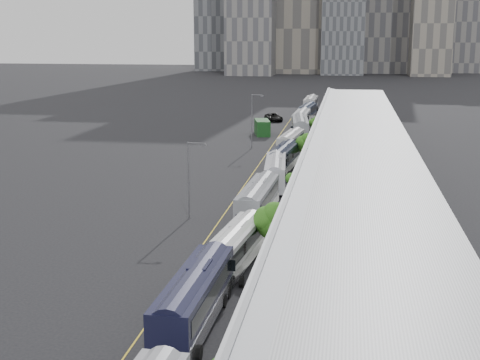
% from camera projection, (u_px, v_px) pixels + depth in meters
% --- Properties ---
extents(sidewalk, '(10.00, 170.00, 0.12)m').
position_uv_depth(sidewalk, '(323.00, 205.00, 76.30)').
color(sidewalk, gray).
rests_on(sidewalk, ground).
extents(lane_line, '(0.12, 160.00, 0.02)m').
position_uv_depth(lane_line, '(233.00, 202.00, 77.95)').
color(lane_line, gold).
rests_on(lane_line, ground).
extents(depot, '(12.45, 160.40, 7.20)m').
position_uv_depth(depot, '(360.00, 177.00, 74.94)').
color(depot, gray).
rests_on(depot, ground).
extents(bus_1, '(2.98, 13.30, 3.87)m').
position_uv_depth(bus_1, '(195.00, 303.00, 44.51)').
color(bus_1, black).
rests_on(bus_1, ground).
extents(bus_2, '(3.62, 12.17, 3.51)m').
position_uv_depth(bus_2, '(236.00, 251.00, 55.71)').
color(bus_2, silver).
rests_on(bus_2, ground).
extents(bus_3, '(3.17, 13.25, 3.85)m').
position_uv_depth(bus_3, '(258.00, 203.00, 70.69)').
color(bus_3, gray).
rests_on(bus_3, ground).
extents(bus_4, '(3.67, 12.79, 3.69)m').
position_uv_depth(bus_4, '(275.00, 174.00, 85.62)').
color(bus_4, silver).
rests_on(bus_4, ground).
extents(bus_5, '(3.67, 12.73, 3.67)m').
position_uv_depth(bus_5, '(283.00, 160.00, 95.29)').
color(bus_5, black).
rests_on(bus_5, ground).
extents(bus_6, '(3.63, 12.29, 3.54)m').
position_uv_depth(bus_6, '(291.00, 144.00, 109.28)').
color(bus_6, silver).
rests_on(bus_6, ground).
extents(bus_7, '(4.11, 14.05, 4.05)m').
position_uv_depth(bus_7, '(300.00, 129.00, 125.01)').
color(bus_7, gray).
rests_on(bus_7, ground).
extents(bus_8, '(3.04, 13.21, 3.84)m').
position_uv_depth(bus_8, '(301.00, 121.00, 137.13)').
color(bus_8, silver).
rests_on(bus_8, ground).
extents(bus_9, '(3.61, 12.63, 3.64)m').
position_uv_depth(bus_9, '(307.00, 113.00, 151.87)').
color(bus_9, '#172034').
rests_on(bus_9, ground).
extents(bus_10, '(3.02, 13.63, 3.97)m').
position_uv_depth(bus_10, '(311.00, 106.00, 166.44)').
color(bus_10, '#B9B9BC').
rests_on(bus_10, ground).
extents(tree_1, '(2.97, 2.97, 5.23)m').
position_uv_depth(tree_1, '(273.00, 217.00, 57.47)').
color(tree_1, black).
rests_on(tree_1, ground).
extents(tree_2, '(1.62, 1.62, 4.40)m').
position_uv_depth(tree_2, '(296.00, 180.00, 73.34)').
color(tree_2, black).
rests_on(tree_2, ground).
extents(tree_3, '(2.77, 2.77, 4.72)m').
position_uv_depth(tree_3, '(306.00, 142.00, 100.01)').
color(tree_3, black).
rests_on(tree_3, ground).
extents(tree_4, '(2.14, 2.14, 4.35)m').
position_uv_depth(tree_4, '(316.00, 123.00, 121.86)').
color(tree_4, black).
rests_on(tree_4, ground).
extents(street_lamp_near, '(2.04, 0.22, 8.22)m').
position_uv_depth(street_lamp_near, '(190.00, 175.00, 69.87)').
color(street_lamp_near, '#59595E').
rests_on(street_lamp_near, ground).
extents(street_lamp_far, '(2.04, 0.22, 9.26)m').
position_uv_depth(street_lamp_far, '(253.00, 118.00, 112.90)').
color(street_lamp_far, '#59595E').
rests_on(street_lamp_far, ground).
extents(shipping_container, '(3.91, 6.78, 2.90)m').
position_uv_depth(shipping_container, '(262.00, 127.00, 129.36)').
color(shipping_container, '#123D15').
rests_on(shipping_container, ground).
extents(suv, '(5.11, 7.02, 1.77)m').
position_uv_depth(suv, '(274.00, 117.00, 149.87)').
color(suv, black).
rests_on(suv, ground).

